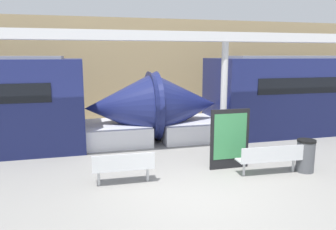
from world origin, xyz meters
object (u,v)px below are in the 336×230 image
object	(u,v)px
train_left	(334,94)
support_column_near	(224,100)
bench_far	(271,157)
bench_near	(124,166)
poster_board	(230,139)
trash_bin	(306,156)

from	to	relation	value
train_left	support_column_near	xyz separation A→B (m)	(-6.44, -2.47, 0.31)
bench_far	support_column_near	xyz separation A→B (m)	(-0.51, 2.06, 1.33)
train_left	bench_near	distance (m)	10.81
bench_near	poster_board	size ratio (longest dim) A/B	0.90
bench_near	support_column_near	xyz separation A→B (m)	(3.46, 1.74, 1.33)
bench_near	poster_board	xyz separation A→B (m)	(3.09, 0.44, 0.39)
train_left	trash_bin	world-z (taller)	train_left
train_left	trash_bin	xyz separation A→B (m)	(-4.86, -4.56, -1.05)
trash_bin	support_column_near	xyz separation A→B (m)	(-1.58, 2.09, 1.36)
trash_bin	bench_near	bearing A→B (deg)	175.96
trash_bin	support_column_near	size ratio (longest dim) A/B	0.25
train_left	trash_bin	distance (m)	6.75
bench_near	trash_bin	xyz separation A→B (m)	(5.05, -0.36, -0.03)
poster_board	bench_near	bearing A→B (deg)	-171.98
bench_far	support_column_near	size ratio (longest dim) A/B	0.52
poster_board	support_column_near	size ratio (longest dim) A/B	0.48
support_column_near	bench_near	bearing A→B (deg)	-153.36
trash_bin	poster_board	size ratio (longest dim) A/B	0.53
bench_far	trash_bin	bearing A→B (deg)	0.97
bench_far	trash_bin	size ratio (longest dim) A/B	2.04
bench_far	train_left	bearing A→B (deg)	39.95
bench_far	poster_board	xyz separation A→B (m)	(-0.88, 0.76, 0.38)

